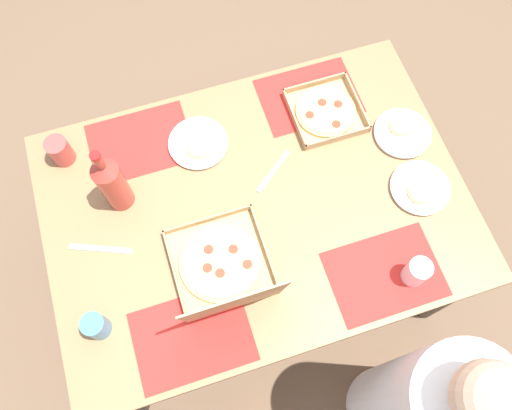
{
  "coord_description": "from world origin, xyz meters",
  "views": [
    {
      "loc": [
        0.2,
        0.63,
        2.34
      ],
      "look_at": [
        0.0,
        0.0,
        0.72
      ],
      "focal_mm": 36.0,
      "sensor_mm": 36.0,
      "label": 1
    }
  ],
  "objects_px": {
    "cup_clear_right": "(96,326)",
    "cup_clear_left": "(417,272)",
    "diner_left_seat": "(420,404)",
    "plate_near_right": "(402,133)",
    "pizza_box_edge_far": "(223,270)",
    "pizza_box_corner_right": "(326,111)",
    "cup_red": "(60,151)",
    "plate_far_right": "(198,144)",
    "plate_near_left": "(420,189)",
    "soda_bottle": "(112,183)"
  },
  "relations": [
    {
      "from": "cup_clear_right",
      "to": "cup_clear_left",
      "type": "bearing_deg",
      "value": 171.7
    },
    {
      "from": "diner_left_seat",
      "to": "plate_near_right",
      "type": "bearing_deg",
      "value": -106.87
    },
    {
      "from": "pizza_box_edge_far",
      "to": "plate_near_right",
      "type": "distance_m",
      "value": 0.82
    },
    {
      "from": "pizza_box_corner_right",
      "to": "cup_red",
      "type": "distance_m",
      "value": 0.95
    },
    {
      "from": "pizza_box_corner_right",
      "to": "plate_near_right",
      "type": "height_order",
      "value": "pizza_box_corner_right"
    },
    {
      "from": "pizza_box_edge_far",
      "to": "plate_far_right",
      "type": "bearing_deg",
      "value": -95.59
    },
    {
      "from": "plate_far_right",
      "to": "plate_near_right",
      "type": "xyz_separation_m",
      "value": [
        -0.71,
        0.18,
        -0.0
      ]
    },
    {
      "from": "plate_far_right",
      "to": "cup_clear_right",
      "type": "xyz_separation_m",
      "value": [
        0.46,
        0.53,
        0.04
      ]
    },
    {
      "from": "plate_far_right",
      "to": "cup_red",
      "type": "height_order",
      "value": "cup_red"
    },
    {
      "from": "plate_near_left",
      "to": "diner_left_seat",
      "type": "distance_m",
      "value": 0.72
    },
    {
      "from": "pizza_box_edge_far",
      "to": "plate_near_left",
      "type": "height_order",
      "value": "pizza_box_edge_far"
    },
    {
      "from": "plate_far_right",
      "to": "cup_red",
      "type": "bearing_deg",
      "value": -11.78
    },
    {
      "from": "plate_near_left",
      "to": "soda_bottle",
      "type": "relative_size",
      "value": 0.64
    },
    {
      "from": "pizza_box_corner_right",
      "to": "cup_clear_right",
      "type": "relative_size",
      "value": 2.54
    },
    {
      "from": "plate_near_left",
      "to": "cup_clear_right",
      "type": "distance_m",
      "value": 1.15
    },
    {
      "from": "pizza_box_edge_far",
      "to": "cup_red",
      "type": "distance_m",
      "value": 0.71
    },
    {
      "from": "soda_bottle",
      "to": "cup_clear_right",
      "type": "distance_m",
      "value": 0.45
    },
    {
      "from": "soda_bottle",
      "to": "cup_clear_left",
      "type": "bearing_deg",
      "value": 146.43
    },
    {
      "from": "pizza_box_edge_far",
      "to": "cup_clear_left",
      "type": "height_order",
      "value": "pizza_box_edge_far"
    },
    {
      "from": "plate_near_left",
      "to": "cup_red",
      "type": "xyz_separation_m",
      "value": [
        1.14,
        -0.5,
        0.04
      ]
    },
    {
      "from": "plate_far_right",
      "to": "cup_clear_right",
      "type": "distance_m",
      "value": 0.7
    },
    {
      "from": "pizza_box_edge_far",
      "to": "cup_clear_right",
      "type": "height_order",
      "value": "pizza_box_edge_far"
    },
    {
      "from": "plate_far_right",
      "to": "plate_near_right",
      "type": "bearing_deg",
      "value": 165.69
    },
    {
      "from": "plate_near_left",
      "to": "cup_clear_right",
      "type": "height_order",
      "value": "cup_clear_right"
    },
    {
      "from": "plate_far_right",
      "to": "soda_bottle",
      "type": "xyz_separation_m",
      "value": [
        0.31,
        0.12,
        0.12
      ]
    },
    {
      "from": "pizza_box_edge_far",
      "to": "diner_left_seat",
      "type": "relative_size",
      "value": 0.3
    },
    {
      "from": "cup_red",
      "to": "plate_near_right",
      "type": "bearing_deg",
      "value": 166.68
    },
    {
      "from": "cup_clear_right",
      "to": "soda_bottle",
      "type": "bearing_deg",
      "value": -110.88
    },
    {
      "from": "plate_near_right",
      "to": "plate_near_left",
      "type": "distance_m",
      "value": 0.22
    },
    {
      "from": "pizza_box_edge_far",
      "to": "plate_far_right",
      "type": "relative_size",
      "value": 1.66
    },
    {
      "from": "pizza_box_corner_right",
      "to": "cup_red",
      "type": "bearing_deg",
      "value": -6.68
    },
    {
      "from": "plate_near_right",
      "to": "cup_clear_right",
      "type": "height_order",
      "value": "cup_clear_right"
    },
    {
      "from": "plate_far_right",
      "to": "cup_clear_left",
      "type": "bearing_deg",
      "value": 128.04
    },
    {
      "from": "plate_far_right",
      "to": "soda_bottle",
      "type": "height_order",
      "value": "soda_bottle"
    },
    {
      "from": "pizza_box_edge_far",
      "to": "soda_bottle",
      "type": "bearing_deg",
      "value": -54.4
    },
    {
      "from": "plate_far_right",
      "to": "plate_near_left",
      "type": "xyz_separation_m",
      "value": [
        -0.68,
        0.4,
        -0.0
      ]
    },
    {
      "from": "plate_near_right",
      "to": "cup_clear_right",
      "type": "distance_m",
      "value": 1.22
    },
    {
      "from": "pizza_box_corner_right",
      "to": "cup_clear_left",
      "type": "distance_m",
      "value": 0.66
    },
    {
      "from": "cup_red",
      "to": "diner_left_seat",
      "type": "relative_size",
      "value": 0.09
    },
    {
      "from": "plate_near_right",
      "to": "soda_bottle",
      "type": "relative_size",
      "value": 0.64
    },
    {
      "from": "diner_left_seat",
      "to": "plate_far_right",
      "type": "bearing_deg",
      "value": -66.97
    },
    {
      "from": "cup_red",
      "to": "diner_left_seat",
      "type": "distance_m",
      "value": 1.49
    },
    {
      "from": "pizza_box_edge_far",
      "to": "cup_clear_right",
      "type": "distance_m",
      "value": 0.42
    },
    {
      "from": "pizza_box_corner_right",
      "to": "cup_clear_left",
      "type": "relative_size",
      "value": 2.33
    },
    {
      "from": "pizza_box_corner_right",
      "to": "plate_near_right",
      "type": "bearing_deg",
      "value": 144.04
    },
    {
      "from": "pizza_box_corner_right",
      "to": "soda_bottle",
      "type": "relative_size",
      "value": 0.78
    },
    {
      "from": "pizza_box_corner_right",
      "to": "pizza_box_edge_far",
      "type": "bearing_deg",
      "value": 41.67
    },
    {
      "from": "pizza_box_corner_right",
      "to": "diner_left_seat",
      "type": "bearing_deg",
      "value": 88.18
    },
    {
      "from": "pizza_box_corner_right",
      "to": "plate_near_left",
      "type": "xyz_separation_m",
      "value": [
        -0.2,
        0.39,
        -0.0
      ]
    },
    {
      "from": "pizza_box_edge_far",
      "to": "diner_left_seat",
      "type": "xyz_separation_m",
      "value": [
        -0.49,
        0.57,
        -0.25
      ]
    }
  ]
}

